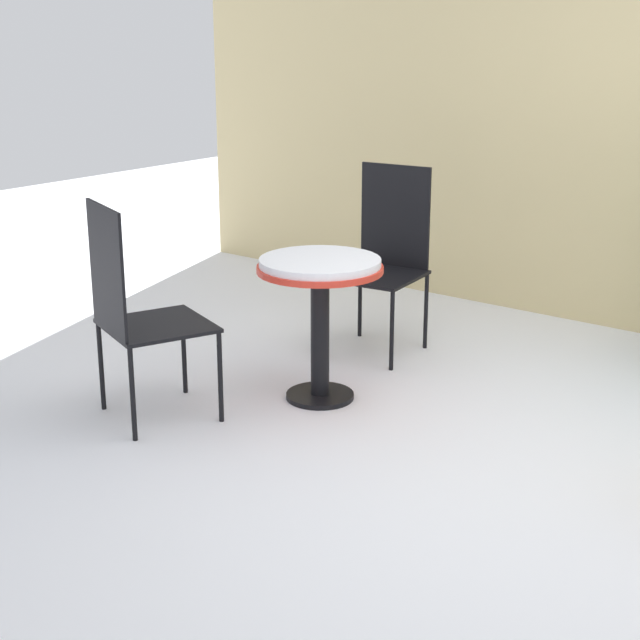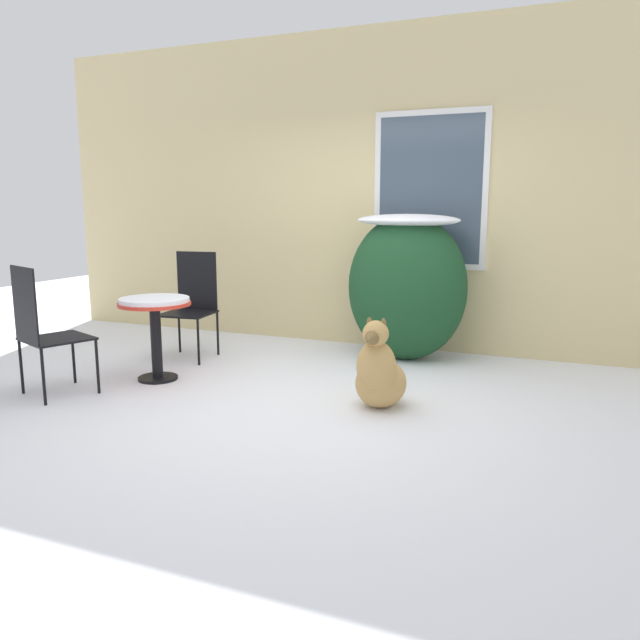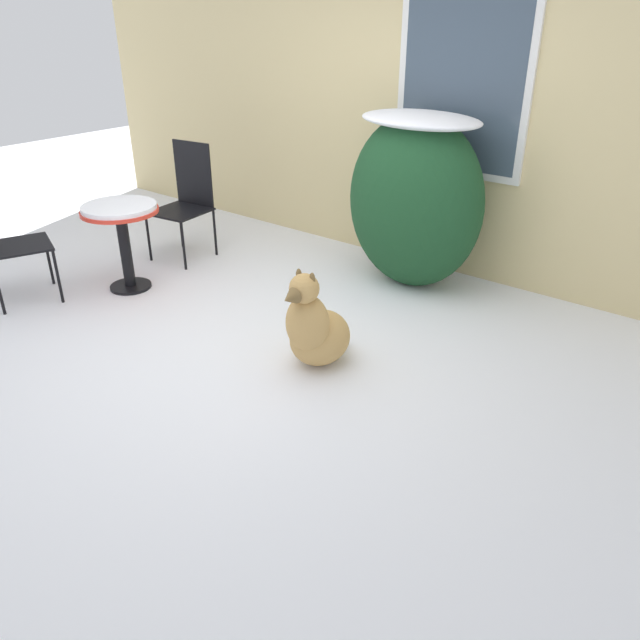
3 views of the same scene
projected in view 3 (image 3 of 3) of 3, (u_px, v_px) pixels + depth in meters
ground_plane at (233, 339)px, 4.54m from camera, size 16.00×16.00×0.00m
house_wall at (408, 72)px, 5.30m from camera, size 8.00×0.10×3.33m
shrub_left at (415, 198)px, 5.12m from camera, size 1.19×0.78×1.44m
patio_table at (121, 223)px, 5.11m from camera, size 0.63×0.63×0.73m
patio_chair_near_table at (186, 198)px, 5.83m from camera, size 0.53×0.53×1.06m
patio_chair_far_side at (2, 236)px, 4.88m from camera, size 0.61×0.61×1.06m
dog at (315, 330)px, 4.11m from camera, size 0.39×0.67×0.72m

